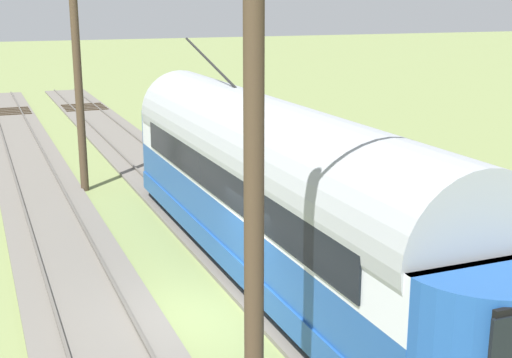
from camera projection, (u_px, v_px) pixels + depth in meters
ground_plane at (206, 318)px, 14.68m from camera, size 220.00×220.00×0.00m
track_streetcar_siding at (295, 293)px, 15.77m from camera, size 2.80×80.00×0.18m
track_adjacent_siding at (97, 327)px, 14.13m from camera, size 2.80×80.00×0.18m
vintage_streetcar at (270, 184)px, 16.54m from camera, size 2.65×17.63×5.22m
catenary_pole_foreground at (81, 83)px, 23.63m from camera, size 3.21×0.28×7.22m
catenary_pole_mid_near at (260, 207)px, 9.44m from camera, size 3.21×0.28×7.22m
switch_stand at (226, 174)px, 23.97m from camera, size 0.50×0.30×1.24m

